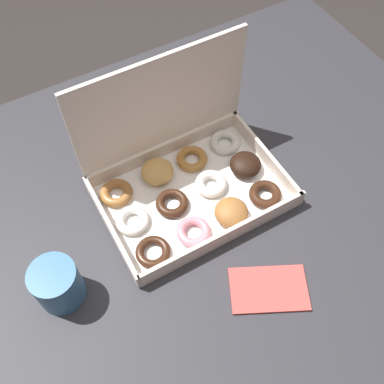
% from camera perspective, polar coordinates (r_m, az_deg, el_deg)
% --- Properties ---
extents(ground_plane, '(8.00, 8.00, 0.00)m').
position_cam_1_polar(ground_plane, '(1.66, 0.47, -15.51)').
color(ground_plane, '#2D2826').
extents(dining_table, '(1.29, 0.96, 0.77)m').
position_cam_1_polar(dining_table, '(1.03, 0.73, -4.06)').
color(dining_table, '#2D2D33').
rests_on(dining_table, ground_plane).
extents(donut_box, '(0.38, 0.27, 0.27)m').
position_cam_1_polar(donut_box, '(0.93, -0.71, 2.48)').
color(donut_box, white).
rests_on(donut_box, dining_table).
extents(coffee_mug, '(0.09, 0.09, 0.09)m').
position_cam_1_polar(coffee_mug, '(0.85, -16.75, -11.13)').
color(coffee_mug, teal).
rests_on(coffee_mug, dining_table).
extents(paper_napkin, '(0.17, 0.14, 0.01)m').
position_cam_1_polar(paper_napkin, '(0.87, 9.71, -12.05)').
color(paper_napkin, '#CC4C47').
rests_on(paper_napkin, dining_table).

